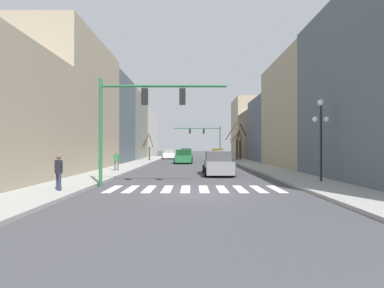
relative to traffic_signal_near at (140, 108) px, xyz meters
name	(u,v)px	position (x,y,z in m)	size (l,w,h in m)	color
ground_plane	(196,193)	(2.92, -2.08, -4.12)	(240.00, 240.00, 0.00)	#424247
sidewalk_left	(50,191)	(-3.71, -2.08, -4.04)	(2.96, 90.00, 0.15)	#9E9E99
sidewalk_right	(344,192)	(9.54, -2.08, -4.04)	(2.96, 90.00, 0.15)	#9E9E99
building_row_left	(109,124)	(-8.19, 23.21, 0.88)	(6.00, 61.26, 11.35)	tan
building_row_right	(291,121)	(14.02, 18.96, 0.95)	(6.00, 55.49, 11.28)	#515B66
crosswalk_stripes	(196,189)	(2.92, -0.76, -4.11)	(8.55, 2.60, 0.01)	white
traffic_signal_near	(140,108)	(0.00, 0.00, 0.00)	(6.66, 0.28, 5.66)	#236038
traffic_signal_far	(207,134)	(5.20, 38.03, 0.15)	(8.42, 0.28, 5.75)	#236038
street_lamp_right_corner	(323,123)	(10.08, 1.33, -0.71)	(0.95, 0.36, 4.62)	black
car_parked_right_mid	(188,155)	(1.91, 29.40, -3.29)	(1.97, 4.88, 1.80)	#236B38
car_parked_right_far	(185,157)	(1.74, 21.87, -3.33)	(2.21, 4.78, 1.69)	#236B38
car_at_intersection	(225,157)	(6.93, 24.08, -3.37)	(2.02, 4.69, 1.59)	white
car_parked_left_mid	(219,154)	(6.92, 32.67, -3.31)	(2.04, 4.38, 1.75)	#A38423
car_parked_right_near	(219,164)	(4.70, 6.59, -3.30)	(2.16, 4.87, 1.76)	gray
car_driving_away_lane	(171,154)	(-1.02, 35.23, -3.31)	(2.18, 4.33, 1.73)	white
pedestrian_on_left_sidewalk	(60,169)	(-3.13, -2.31, -3.02)	(0.55, 0.53, 1.60)	#282D47
pedestrian_near_right_corner	(118,159)	(-3.35, 8.72, -3.05)	(0.66, 0.30, 1.55)	#4C4C51
street_tree_right_mid	(238,143)	(9.31, 28.59, -1.54)	(2.32, 1.86, 5.54)	brown
street_tree_left_mid	(242,144)	(10.13, 29.91, -1.71)	(3.20, 1.34, 5.42)	#473828
street_tree_left_far	(150,147)	(-3.39, 26.70, -2.15)	(1.71, 1.87, 3.88)	#473828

